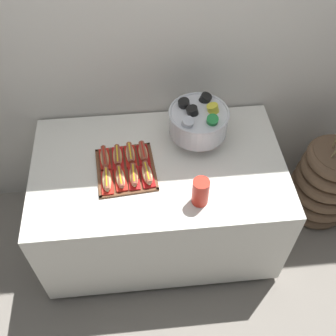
% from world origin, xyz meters
% --- Properties ---
extents(ground_plane, '(10.00, 10.00, 0.00)m').
position_xyz_m(ground_plane, '(0.00, 0.00, 0.00)').
color(ground_plane, gray).
extents(back_wall, '(6.00, 0.10, 2.60)m').
position_xyz_m(back_wall, '(0.00, 0.51, 1.30)').
color(back_wall, silver).
rests_on(back_wall, ground_plane).
extents(buffet_table, '(1.48, 0.90, 0.76)m').
position_xyz_m(buffet_table, '(0.00, 0.00, 0.40)').
color(buffet_table, white).
rests_on(buffet_table, ground_plane).
extents(floor_vase, '(0.46, 0.46, 1.05)m').
position_xyz_m(floor_vase, '(1.17, 0.10, 0.30)').
color(floor_vase, brown).
rests_on(floor_vase, ground_plane).
extents(serving_tray, '(0.36, 0.39, 0.01)m').
position_xyz_m(serving_tray, '(-0.19, -0.02, 0.76)').
color(serving_tray, brown).
rests_on(serving_tray, buffet_table).
extents(hot_dog_0, '(0.07, 0.18, 0.06)m').
position_xyz_m(hot_dog_0, '(-0.29, -0.12, 0.79)').
color(hot_dog_0, red).
rests_on(hot_dog_0, serving_tray).
extents(hot_dog_1, '(0.08, 0.16, 0.06)m').
position_xyz_m(hot_dog_1, '(-0.22, -0.11, 0.79)').
color(hot_dog_1, red).
rests_on(hot_dog_1, serving_tray).
extents(hot_dog_2, '(0.07, 0.17, 0.06)m').
position_xyz_m(hot_dog_2, '(-0.14, -0.10, 0.79)').
color(hot_dog_2, red).
rests_on(hot_dog_2, serving_tray).
extents(hot_dog_3, '(0.09, 0.17, 0.06)m').
position_xyz_m(hot_dog_3, '(-0.07, -0.10, 0.79)').
color(hot_dog_3, '#B21414').
rests_on(hot_dog_3, serving_tray).
extents(hot_dog_4, '(0.08, 0.18, 0.06)m').
position_xyz_m(hot_dog_4, '(-0.31, 0.05, 0.79)').
color(hot_dog_4, red).
rests_on(hot_dog_4, serving_tray).
extents(hot_dog_5, '(0.07, 0.17, 0.06)m').
position_xyz_m(hot_dog_5, '(-0.23, 0.05, 0.79)').
color(hot_dog_5, red).
rests_on(hot_dog_5, serving_tray).
extents(hot_dog_6, '(0.07, 0.17, 0.06)m').
position_xyz_m(hot_dog_6, '(-0.16, 0.06, 0.79)').
color(hot_dog_6, red).
rests_on(hot_dog_6, serving_tray).
extents(hot_dog_7, '(0.08, 0.16, 0.06)m').
position_xyz_m(hot_dog_7, '(-0.08, 0.07, 0.79)').
color(hot_dog_7, '#B21414').
rests_on(hot_dog_7, serving_tray).
extents(punch_bowl, '(0.35, 0.35, 0.27)m').
position_xyz_m(punch_bowl, '(0.25, 0.18, 0.92)').
color(punch_bowl, silver).
rests_on(punch_bowl, buffet_table).
extents(cup_stack, '(0.09, 0.09, 0.17)m').
position_xyz_m(cup_stack, '(0.20, -0.28, 0.84)').
color(cup_stack, red).
rests_on(cup_stack, buffet_table).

